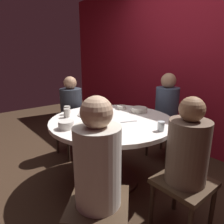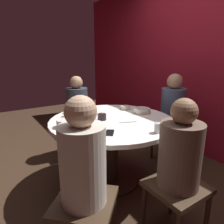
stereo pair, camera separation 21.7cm
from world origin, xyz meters
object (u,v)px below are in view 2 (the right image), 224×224
object	(u,v)px
seated_diner_left	(77,107)
bowl_serving_large	(142,111)
cup_by_left_diner	(158,128)
cup_by_right_diner	(70,109)
candle_holder	(102,117)
cell_phone	(110,133)
seated_diner_front_right	(83,166)
dinner_plate	(89,114)
wine_glass	(87,116)
dining_table	(112,133)
seated_diner_right	(180,157)
bowl_small_white	(125,108)
cup_near_candle	(68,112)
bowl_salad_center	(64,123)
seated_diner_back	(173,109)

from	to	relation	value
seated_diner_left	bowl_serving_large	size ratio (longest dim) A/B	5.84
cup_by_left_diner	cup_by_right_diner	size ratio (longest dim) A/B	0.90
candle_holder	cell_phone	world-z (taller)	candle_holder
seated_diner_front_right	dinner_plate	bearing A→B (deg)	15.66
cup_by_left_diner	candle_holder	bearing A→B (deg)	-159.49
dinner_plate	cell_phone	xyz separation A→B (m)	(0.62, -0.11, -0.00)
bowl_serving_large	dinner_plate	bearing A→B (deg)	-116.60
wine_glass	dinner_plate	xyz separation A→B (m)	(-0.41, 0.23, -0.12)
dining_table	seated_diner_right	xyz separation A→B (m)	(0.89, 0.00, 0.11)
seated_diner_left	seated_diner_right	world-z (taller)	seated_diner_right
seated_diner_right	wine_glass	size ratio (longest dim) A/B	6.46
dining_table	seated_diner_left	size ratio (longest dim) A/B	1.16
wine_glass	seated_diner_right	bearing A→B (deg)	24.40
seated_diner_front_right	cup_by_left_diner	bearing A→B (deg)	-36.75
bowl_serving_large	seated_diner_front_right	bearing A→B (deg)	-58.22
candle_holder	cup_by_right_diner	bearing A→B (deg)	-157.24
seated_diner_left	bowl_small_white	world-z (taller)	seated_diner_left
dining_table	cell_phone	distance (m)	0.43
wine_glass	seated_diner_left	bearing A→B (deg)	160.90
candle_holder	cup_near_candle	distance (m)	0.41
candle_holder	cup_by_right_diner	size ratio (longest dim) A/B	0.93
candle_holder	dinner_plate	distance (m)	0.25
bowl_serving_large	cup_near_candle	bearing A→B (deg)	-114.54
dining_table	bowl_salad_center	bearing A→B (deg)	-95.43
seated_diner_back	bowl_small_white	xyz separation A→B (m)	(-0.25, -0.59, 0.04)
seated_diner_right	bowl_serving_large	bearing A→B (deg)	-25.40
dining_table	cell_phone	world-z (taller)	cell_phone
cell_phone	cup_near_candle	world-z (taller)	cup_near_candle
cell_phone	bowl_small_white	size ratio (longest dim) A/B	1.16
wine_glass	dinner_plate	world-z (taller)	wine_glass
bowl_serving_large	cup_near_candle	world-z (taller)	cup_near_candle
candle_holder	wine_glass	world-z (taller)	wine_glass
seated_diner_left	cup_by_right_diner	bearing A→B (deg)	-33.45
seated_diner_front_right	wine_glass	xyz separation A→B (m)	(-0.54, 0.31, 0.15)
candle_holder	dinner_plate	bearing A→B (deg)	-174.47
bowl_small_white	cup_near_candle	distance (m)	0.72
dining_table	cup_near_candle	world-z (taller)	cup_near_candle
seated_diner_right	candle_holder	world-z (taller)	seated_diner_right
dinner_plate	cup_by_left_diner	xyz separation A→B (m)	(0.84, 0.24, 0.04)
bowl_small_white	cup_by_right_diner	world-z (taller)	cup_by_right_diner
dinner_plate	cup_by_right_diner	bearing A→B (deg)	-138.58
bowl_salad_center	cup_by_left_diner	bearing A→B (deg)	46.58
seated_diner_front_right	bowl_salad_center	distance (m)	0.73
dining_table	bowl_salad_center	world-z (taller)	bowl_salad_center
seated_diner_back	seated_diner_right	bearing A→B (deg)	42.92
cell_phone	cup_by_left_diner	distance (m)	0.42
cup_near_candle	seated_diner_left	bearing A→B (deg)	147.11
cup_near_candle	cup_by_left_diner	world-z (taller)	cup_near_candle
dining_table	cup_by_left_diner	size ratio (longest dim) A/B	14.86
dinner_plate	cell_phone	bearing A→B (deg)	-10.35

